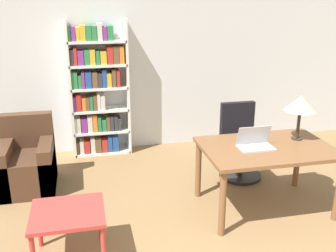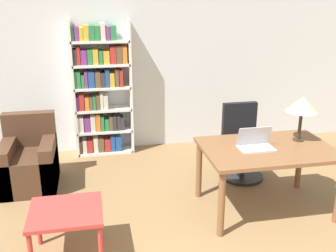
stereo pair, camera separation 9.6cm
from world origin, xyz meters
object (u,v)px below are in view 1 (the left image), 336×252
object	(u,v)px
laptop	(255,143)
side_table_blue	(68,218)
desk	(267,155)
bookshelf	(97,91)
armchair	(28,165)
office_chair	(240,145)
table_lamp	(301,104)

from	to	relation	value
laptop	side_table_blue	xyz separation A→B (m)	(-2.00, -0.48, -0.37)
desk	bookshelf	size ratio (longest dim) A/B	0.71
laptop	bookshelf	xyz separation A→B (m)	(-1.59, 2.07, 0.18)
laptop	armchair	size ratio (longest dim) A/B	0.42
desk	office_chair	bearing A→B (deg)	86.17
office_chair	side_table_blue	world-z (taller)	office_chair
desk	laptop	world-z (taller)	laptop
table_lamp	office_chair	bearing A→B (deg)	117.33
desk	side_table_blue	xyz separation A→B (m)	(-2.15, -0.48, -0.23)
office_chair	armchair	distance (m)	2.75
laptop	office_chair	xyz separation A→B (m)	(0.21, 0.88, -0.38)
bookshelf	office_chair	bearing A→B (deg)	-33.63
laptop	side_table_blue	world-z (taller)	laptop
table_lamp	side_table_blue	distance (m)	2.76
desk	bookshelf	world-z (taller)	bookshelf
side_table_blue	armchair	size ratio (longest dim) A/B	0.73
armchair	desk	bearing A→B (deg)	-22.67
table_lamp	bookshelf	bearing A→B (deg)	138.41
desk	side_table_blue	bearing A→B (deg)	-167.48
laptop	office_chair	bearing A→B (deg)	76.81
side_table_blue	office_chair	bearing A→B (deg)	31.60
office_chair	bookshelf	xyz separation A→B (m)	(-1.79, 1.19, 0.56)
table_lamp	armchair	bearing A→B (deg)	162.62
side_table_blue	bookshelf	distance (m)	2.64
desk	laptop	size ratio (longest dim) A/B	3.79
table_lamp	side_table_blue	world-z (taller)	table_lamp
office_chair	bookshelf	distance (m)	2.23
desk	armchair	distance (m)	2.92
desk	table_lamp	xyz separation A→B (m)	(0.44, 0.14, 0.52)
table_lamp	armchair	xyz separation A→B (m)	(-3.12, 0.98, -0.87)
desk	table_lamp	world-z (taller)	table_lamp
desk	armchair	bearing A→B (deg)	157.33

